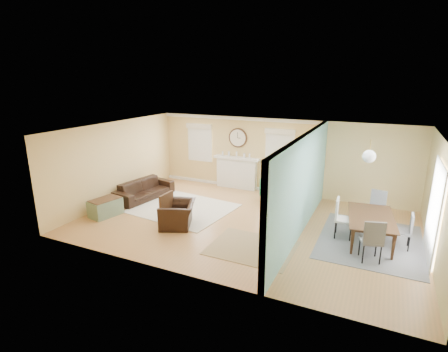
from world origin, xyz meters
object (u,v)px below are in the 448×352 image
at_px(green_chair, 276,189).
at_px(dining_table, 371,229).
at_px(sofa, 144,189).
at_px(eames_chair, 178,214).
at_px(credenza, 301,201).

relative_size(green_chair, dining_table, 0.41).
xyz_separation_m(sofa, eames_chair, (2.23, -1.44, 0.03)).
distance_m(sofa, credenza, 5.14).
bearing_deg(dining_table, eames_chair, 97.21).
xyz_separation_m(sofa, green_chair, (4.02, 1.77, 0.04)).
relative_size(eames_chair, dining_table, 0.55).
bearing_deg(eames_chair, green_chair, 127.59).
xyz_separation_m(green_chair, dining_table, (3.07, -2.00, -0.02)).
bearing_deg(credenza, green_chair, 139.84).
xyz_separation_m(credenza, dining_table, (2.02, -1.11, -0.07)).
relative_size(sofa, eames_chair, 2.05).
height_order(eames_chair, credenza, credenza).
bearing_deg(eames_chair, credenza, 106.02).
height_order(sofa, credenza, credenza).
height_order(green_chair, dining_table, green_chair).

